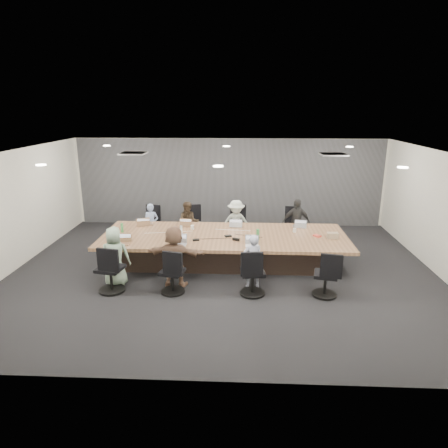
{
  "coord_description": "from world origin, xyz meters",
  "views": [
    {
      "loc": [
        0.43,
        -8.82,
        3.8
      ],
      "look_at": [
        0.0,
        0.4,
        1.05
      ],
      "focal_mm": 32.0,
      "sensor_mm": 36.0,
      "label": 1
    }
  ],
  "objects_px": {
    "bottle_green_left": "(122,228)",
    "canvas_bag": "(333,236)",
    "chair_1": "(191,227)",
    "person_5": "(175,256)",
    "chair_7": "(325,278)",
    "person_1": "(189,223)",
    "person_4": "(115,256)",
    "chair_6": "(253,276)",
    "chair_4": "(111,272)",
    "conference_table": "(224,248)",
    "laptop_6": "(252,246)",
    "laptop_3": "(299,226)",
    "laptop_5": "(178,245)",
    "chair_0": "(154,226)",
    "laptop_1": "(186,225)",
    "laptop_4": "(122,244)",
    "bottle_clear": "(181,230)",
    "laptop_2": "(236,225)",
    "laptop_0": "(146,224)",
    "bottle_green_right": "(258,234)",
    "mug_brown": "(114,236)",
    "chair_2": "(236,227)",
    "person_3": "(296,223)",
    "stapler": "(236,239)",
    "person_2": "(236,223)",
    "chair_3": "(294,229)",
    "snack_packet": "(317,236)",
    "chair_5": "(172,275)"
  },
  "relations": [
    {
      "from": "bottle_green_left",
      "to": "canvas_bag",
      "type": "relative_size",
      "value": 0.91
    },
    {
      "from": "chair_0",
      "to": "bottle_green_right",
      "type": "height_order",
      "value": "bottle_green_right"
    },
    {
      "from": "laptop_1",
      "to": "person_5",
      "type": "distance_m",
      "value": 2.15
    },
    {
      "from": "chair_0",
      "to": "person_5",
      "type": "height_order",
      "value": "person_5"
    },
    {
      "from": "chair_7",
      "to": "person_5",
      "type": "height_order",
      "value": "person_5"
    },
    {
      "from": "person_4",
      "to": "mug_brown",
      "type": "distance_m",
      "value": 1.05
    },
    {
      "from": "chair_2",
      "to": "laptop_2",
      "type": "relative_size",
      "value": 2.56
    },
    {
      "from": "chair_4",
      "to": "person_2",
      "type": "xyz_separation_m",
      "value": [
        2.58,
        3.05,
        0.22
      ]
    },
    {
      "from": "chair_5",
      "to": "chair_6",
      "type": "xyz_separation_m",
      "value": [
        1.68,
        0.0,
        0.02
      ]
    },
    {
      "from": "conference_table",
      "to": "bottle_clear",
      "type": "relative_size",
      "value": 27.32
    },
    {
      "from": "laptop_1",
      "to": "laptop_4",
      "type": "xyz_separation_m",
      "value": [
        -1.26,
        -1.6,
        0.0
      ]
    },
    {
      "from": "chair_0",
      "to": "chair_1",
      "type": "bearing_deg",
      "value": -166.49
    },
    {
      "from": "person_4",
      "to": "laptop_4",
      "type": "bearing_deg",
      "value": -96.87
    },
    {
      "from": "laptop_0",
      "to": "laptop_1",
      "type": "xyz_separation_m",
      "value": [
        1.07,
        0.0,
        0.0
      ]
    },
    {
      "from": "chair_2",
      "to": "snack_packet",
      "type": "height_order",
      "value": "chair_2"
    },
    {
      "from": "chair_1",
      "to": "laptop_6",
      "type": "relative_size",
      "value": 2.77
    },
    {
      "from": "chair_5",
      "to": "mug_brown",
      "type": "relative_size",
      "value": 7.48
    },
    {
      "from": "chair_7",
      "to": "person_4",
      "type": "height_order",
      "value": "person_4"
    },
    {
      "from": "laptop_0",
      "to": "bottle_green_left",
      "type": "height_order",
      "value": "bottle_green_left"
    },
    {
      "from": "person_3",
      "to": "laptop_3",
      "type": "height_order",
      "value": "person_3"
    },
    {
      "from": "mug_brown",
      "to": "canvas_bag",
      "type": "bearing_deg",
      "value": 2.43
    },
    {
      "from": "person_5",
      "to": "chair_5",
      "type": "bearing_deg",
      "value": 96.27
    },
    {
      "from": "laptop_0",
      "to": "bottle_clear",
      "type": "distance_m",
      "value": 1.33
    },
    {
      "from": "person_5",
      "to": "bottle_green_left",
      "type": "height_order",
      "value": "person_5"
    },
    {
      "from": "chair_2",
      "to": "laptop_0",
      "type": "bearing_deg",
      "value": 8.0
    },
    {
      "from": "laptop_3",
      "to": "chair_4",
      "type": "bearing_deg",
      "value": 39.36
    },
    {
      "from": "laptop_6",
      "to": "bottle_green_left",
      "type": "xyz_separation_m",
      "value": [
        -3.24,
        0.91,
        0.11
      ]
    },
    {
      "from": "laptop_3",
      "to": "laptop_5",
      "type": "height_order",
      "value": "same"
    },
    {
      "from": "mug_brown",
      "to": "person_5",
      "type": "bearing_deg",
      "value": -31.37
    },
    {
      "from": "chair_7",
      "to": "person_5",
      "type": "relative_size",
      "value": 0.58
    },
    {
      "from": "chair_0",
      "to": "person_5",
      "type": "bearing_deg",
      "value": 123.62
    },
    {
      "from": "chair_3",
      "to": "person_5",
      "type": "distance_m",
      "value": 4.24
    },
    {
      "from": "laptop_3",
      "to": "laptop_4",
      "type": "distance_m",
      "value": 4.53
    },
    {
      "from": "bottle_green_right",
      "to": "canvas_bag",
      "type": "bearing_deg",
      "value": 5.89
    },
    {
      "from": "conference_table",
      "to": "bottle_green_right",
      "type": "height_order",
      "value": "bottle_green_right"
    },
    {
      "from": "conference_table",
      "to": "laptop_6",
      "type": "relative_size",
      "value": 19.71
    },
    {
      "from": "snack_packet",
      "to": "bottle_green_left",
      "type": "bearing_deg",
      "value": 178.45
    },
    {
      "from": "bottle_green_right",
      "to": "snack_packet",
      "type": "bearing_deg",
      "value": 11.66
    },
    {
      "from": "chair_1",
      "to": "person_5",
      "type": "distance_m",
      "value": 3.06
    },
    {
      "from": "person_1",
      "to": "person_4",
      "type": "relative_size",
      "value": 0.94
    },
    {
      "from": "laptop_1",
      "to": "bottle_green_left",
      "type": "bearing_deg",
      "value": 31.54
    },
    {
      "from": "chair_4",
      "to": "person_5",
      "type": "height_order",
      "value": "person_5"
    },
    {
      "from": "laptop_0",
      "to": "laptop_1",
      "type": "distance_m",
      "value": 1.07
    },
    {
      "from": "laptop_2",
      "to": "person_5",
      "type": "relative_size",
      "value": 0.25
    },
    {
      "from": "chair_6",
      "to": "chair_4",
      "type": "bearing_deg",
      "value": 172.77
    },
    {
      "from": "chair_3",
      "to": "chair_6",
      "type": "relative_size",
      "value": 0.98
    },
    {
      "from": "person_2",
      "to": "person_4",
      "type": "distance_m",
      "value": 3.74
    },
    {
      "from": "person_3",
      "to": "stapler",
      "type": "height_order",
      "value": "person_3"
    },
    {
      "from": "chair_6",
      "to": "laptop_0",
      "type": "height_order",
      "value": "chair_6"
    },
    {
      "from": "chair_2",
      "to": "person_3",
      "type": "xyz_separation_m",
      "value": [
        1.66,
        -0.35,
        0.25
      ]
    }
  ]
}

